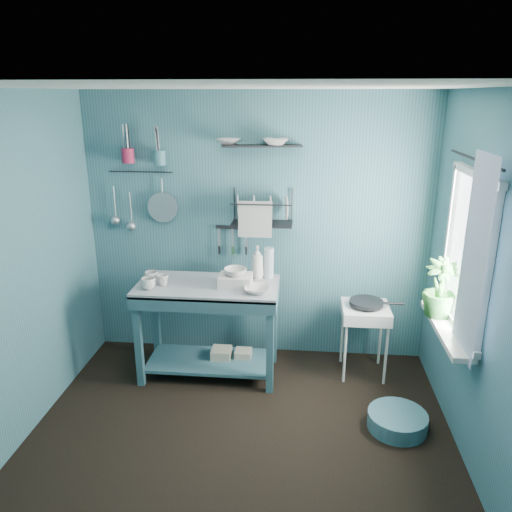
# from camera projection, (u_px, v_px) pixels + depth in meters

# --- Properties ---
(floor) EXTENTS (3.20, 3.20, 0.00)m
(floor) POSITION_uv_depth(u_px,v_px,m) (238.00, 448.00, 3.64)
(floor) COLOR black
(floor) RESTS_ON ground
(ceiling) EXTENTS (3.20, 3.20, 0.00)m
(ceiling) POSITION_uv_depth(u_px,v_px,m) (233.00, 87.00, 2.87)
(ceiling) COLOR silver
(ceiling) RESTS_ON ground
(wall_back) EXTENTS (3.20, 0.00, 3.20)m
(wall_back) POSITION_uv_depth(u_px,v_px,m) (257.00, 229.00, 4.67)
(wall_back) COLOR #34616B
(wall_back) RESTS_ON ground
(wall_front) EXTENTS (3.20, 0.00, 3.20)m
(wall_front) POSITION_uv_depth(u_px,v_px,m) (181.00, 439.00, 1.83)
(wall_front) COLOR #34616B
(wall_front) RESTS_ON ground
(wall_left) EXTENTS (0.00, 3.00, 3.00)m
(wall_left) POSITION_uv_depth(u_px,v_px,m) (4.00, 280.00, 3.40)
(wall_left) COLOR #34616B
(wall_left) RESTS_ON ground
(wall_right) EXTENTS (0.00, 3.00, 3.00)m
(wall_right) POSITION_uv_depth(u_px,v_px,m) (490.00, 298.00, 3.11)
(wall_right) COLOR #34616B
(wall_right) RESTS_ON ground
(work_counter) EXTENTS (1.31, 0.78, 0.88)m
(work_counter) POSITION_uv_depth(u_px,v_px,m) (209.00, 329.00, 4.49)
(work_counter) COLOR #2E5660
(work_counter) RESTS_ON floor
(mug_left) EXTENTS (0.12, 0.12, 0.10)m
(mug_left) POSITION_uv_depth(u_px,v_px,m) (148.00, 284.00, 4.24)
(mug_left) COLOR beige
(mug_left) RESTS_ON work_counter
(mug_mid) EXTENTS (0.14, 0.14, 0.09)m
(mug_mid) POSITION_uv_depth(u_px,v_px,m) (163.00, 280.00, 4.32)
(mug_mid) COLOR beige
(mug_mid) RESTS_ON work_counter
(mug_right) EXTENTS (0.17, 0.17, 0.10)m
(mug_right) POSITION_uv_depth(u_px,v_px,m) (151.00, 277.00, 4.39)
(mug_right) COLOR beige
(mug_right) RESTS_ON work_counter
(wash_tub) EXTENTS (0.28, 0.22, 0.10)m
(wash_tub) POSITION_uv_depth(u_px,v_px,m) (235.00, 281.00, 4.30)
(wash_tub) COLOR beige
(wash_tub) RESTS_ON work_counter
(tub_bowl) EXTENTS (0.20, 0.19, 0.06)m
(tub_bowl) POSITION_uv_depth(u_px,v_px,m) (235.00, 272.00, 4.28)
(tub_bowl) COLOR beige
(tub_bowl) RESTS_ON wash_tub
(soap_bottle) EXTENTS (0.12, 0.12, 0.30)m
(soap_bottle) POSITION_uv_depth(u_px,v_px,m) (257.00, 262.00, 4.46)
(soap_bottle) COLOR beige
(soap_bottle) RESTS_ON work_counter
(water_bottle) EXTENTS (0.09, 0.09, 0.28)m
(water_bottle) POSITION_uv_depth(u_px,v_px,m) (269.00, 263.00, 4.47)
(water_bottle) COLOR #A9B4BC
(water_bottle) RESTS_ON work_counter
(counter_bowl) EXTENTS (0.22, 0.22, 0.05)m
(counter_bowl) POSITION_uv_depth(u_px,v_px,m) (257.00, 289.00, 4.17)
(counter_bowl) COLOR beige
(counter_bowl) RESTS_ON work_counter
(hotplate_stand) EXTENTS (0.48, 0.48, 0.66)m
(hotplate_stand) POSITION_uv_depth(u_px,v_px,m) (364.00, 340.00, 4.53)
(hotplate_stand) COLOR silver
(hotplate_stand) RESTS_ON floor
(frying_pan) EXTENTS (0.30, 0.30, 0.03)m
(frying_pan) POSITION_uv_depth(u_px,v_px,m) (366.00, 302.00, 4.41)
(frying_pan) COLOR black
(frying_pan) RESTS_ON hotplate_stand
(knife_strip) EXTENTS (0.32, 0.04, 0.03)m
(knife_strip) POSITION_uv_depth(u_px,v_px,m) (232.00, 228.00, 4.66)
(knife_strip) COLOR black
(knife_strip) RESTS_ON wall_back
(dish_rack) EXTENTS (0.58, 0.32, 0.32)m
(dish_rack) POSITION_uv_depth(u_px,v_px,m) (262.00, 207.00, 4.47)
(dish_rack) COLOR black
(dish_rack) RESTS_ON wall_back
(upper_shelf) EXTENTS (0.72, 0.29, 0.01)m
(upper_shelf) POSITION_uv_depth(u_px,v_px,m) (262.00, 146.00, 4.33)
(upper_shelf) COLOR black
(upper_shelf) RESTS_ON wall_back
(shelf_bowl_left) EXTENTS (0.24, 0.24, 0.05)m
(shelf_bowl_left) POSITION_uv_depth(u_px,v_px,m) (229.00, 147.00, 4.36)
(shelf_bowl_left) COLOR beige
(shelf_bowl_left) RESTS_ON upper_shelf
(shelf_bowl_right) EXTENTS (0.23, 0.23, 0.06)m
(shelf_bowl_right) POSITION_uv_depth(u_px,v_px,m) (276.00, 147.00, 4.32)
(shelf_bowl_right) COLOR beige
(shelf_bowl_right) RESTS_ON upper_shelf
(utensil_cup_magenta) EXTENTS (0.11, 0.11, 0.13)m
(utensil_cup_magenta) POSITION_uv_depth(u_px,v_px,m) (128.00, 156.00, 4.50)
(utensil_cup_magenta) COLOR #A61E40
(utensil_cup_magenta) RESTS_ON wall_back
(utensil_cup_teal) EXTENTS (0.11, 0.11, 0.13)m
(utensil_cup_teal) POSITION_uv_depth(u_px,v_px,m) (160.00, 158.00, 4.47)
(utensil_cup_teal) COLOR #396F78
(utensil_cup_teal) RESTS_ON wall_back
(colander) EXTENTS (0.28, 0.03, 0.28)m
(colander) POSITION_uv_depth(u_px,v_px,m) (163.00, 207.00, 4.64)
(colander) COLOR #A2A5AA
(colander) RESTS_ON wall_back
(ladle_outer) EXTENTS (0.01, 0.01, 0.30)m
(ladle_outer) POSITION_uv_depth(u_px,v_px,m) (115.00, 202.00, 4.68)
(ladle_outer) COLOR #A2A5AA
(ladle_outer) RESTS_ON wall_back
(ladle_inner) EXTENTS (0.01, 0.01, 0.30)m
(ladle_inner) POSITION_uv_depth(u_px,v_px,m) (131.00, 208.00, 4.69)
(ladle_inner) COLOR #A2A5AA
(ladle_inner) RESTS_ON wall_back
(hook_rail) EXTENTS (0.60, 0.01, 0.01)m
(hook_rail) POSITION_uv_depth(u_px,v_px,m) (141.00, 172.00, 4.58)
(hook_rail) COLOR black
(hook_rail) RESTS_ON wall_back
(window_glass) EXTENTS (0.00, 1.10, 1.10)m
(window_glass) POSITION_uv_depth(u_px,v_px,m) (469.00, 253.00, 3.49)
(window_glass) COLOR white
(window_glass) RESTS_ON wall_right
(windowsill) EXTENTS (0.16, 0.95, 0.04)m
(windowsill) POSITION_uv_depth(u_px,v_px,m) (446.00, 329.00, 3.68)
(windowsill) COLOR silver
(windowsill) RESTS_ON wall_right
(curtain) EXTENTS (0.00, 1.35, 1.35)m
(curtain) POSITION_uv_depth(u_px,v_px,m) (473.00, 259.00, 3.19)
(curtain) COLOR silver
(curtain) RESTS_ON wall_right
(curtain_rod) EXTENTS (0.02, 1.05, 0.02)m
(curtain_rod) POSITION_uv_depth(u_px,v_px,m) (474.00, 159.00, 3.29)
(curtain_rod) COLOR black
(curtain_rod) RESTS_ON wall_right
(potted_plant) EXTENTS (0.26, 0.26, 0.45)m
(potted_plant) POSITION_uv_depth(u_px,v_px,m) (440.00, 288.00, 3.78)
(potted_plant) COLOR #2B6829
(potted_plant) RESTS_ON windowsill
(storage_tin_large) EXTENTS (0.18, 0.18, 0.22)m
(storage_tin_large) POSITION_uv_depth(u_px,v_px,m) (222.00, 359.00, 4.63)
(storage_tin_large) COLOR tan
(storage_tin_large) RESTS_ON floor
(storage_tin_small) EXTENTS (0.15, 0.15, 0.20)m
(storage_tin_small) POSITION_uv_depth(u_px,v_px,m) (243.00, 360.00, 4.65)
(storage_tin_small) COLOR tan
(storage_tin_small) RESTS_ON floor
(floor_basin) EXTENTS (0.45, 0.45, 0.13)m
(floor_basin) POSITION_uv_depth(u_px,v_px,m) (397.00, 421.00, 3.84)
(floor_basin) COLOR #417381
(floor_basin) RESTS_ON floor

